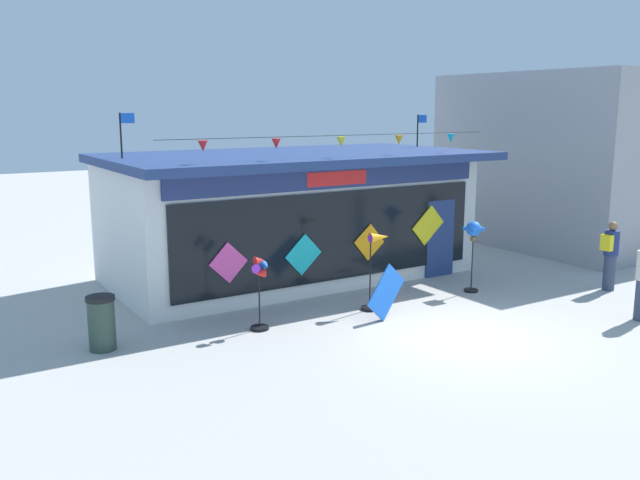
# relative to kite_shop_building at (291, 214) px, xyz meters

# --- Properties ---
(ground_plane) EXTENTS (80.00, 80.00, 0.00)m
(ground_plane) POSITION_rel_kite_shop_building_xyz_m (0.36, -5.89, -1.64)
(ground_plane) COLOR #ADAAA5
(kite_shop_building) EXTENTS (9.40, 5.17, 4.22)m
(kite_shop_building) POSITION_rel_kite_shop_building_xyz_m (0.00, 0.00, 0.00)
(kite_shop_building) COLOR silver
(kite_shop_building) RESTS_ON ground_plane
(wind_spinner_far_left) EXTENTS (0.44, 0.37, 1.50)m
(wind_spinner_far_left) POSITION_rel_kite_shop_building_xyz_m (-2.72, -3.53, -0.66)
(wind_spinner_far_left) COLOR black
(wind_spinner_far_left) RESTS_ON ground_plane
(wind_spinner_left) EXTENTS (0.66, 0.38, 1.70)m
(wind_spinner_left) POSITION_rel_kite_shop_building_xyz_m (0.08, -3.60, -0.45)
(wind_spinner_left) COLOR black
(wind_spinner_left) RESTS_ON ground_plane
(wind_spinner_center_left) EXTENTS (0.36, 0.36, 1.71)m
(wind_spinner_center_left) POSITION_rel_kite_shop_building_xyz_m (2.84, -3.71, -0.28)
(wind_spinner_center_left) COLOR black
(wind_spinner_center_left) RESTS_ON ground_plane
(person_mid_plaza) EXTENTS (0.45, 0.34, 1.68)m
(person_mid_plaza) POSITION_rel_kite_shop_building_xyz_m (5.74, -5.36, -0.75)
(person_mid_plaza) COLOR #333D56
(person_mid_plaza) RESTS_ON ground_plane
(trash_bin) EXTENTS (0.52, 0.52, 1.01)m
(trash_bin) POSITION_rel_kite_shop_building_xyz_m (-5.66, -3.00, -1.13)
(trash_bin) COLOR #2D4238
(trash_bin) RESTS_ON ground_plane
(display_kite_on_ground) EXTENTS (1.14, 0.27, 1.14)m
(display_kite_on_ground) POSITION_rel_kite_shop_building_xyz_m (-0.18, -4.29, -1.07)
(display_kite_on_ground) COLOR blue
(display_kite_on_ground) RESTS_ON ground_plane
(neighbour_building) EXTENTS (6.73, 6.93, 5.38)m
(neighbour_building) POSITION_rel_kite_shop_building_xyz_m (10.58, -0.78, 1.06)
(neighbour_building) COLOR #99999E
(neighbour_building) RESTS_ON ground_plane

